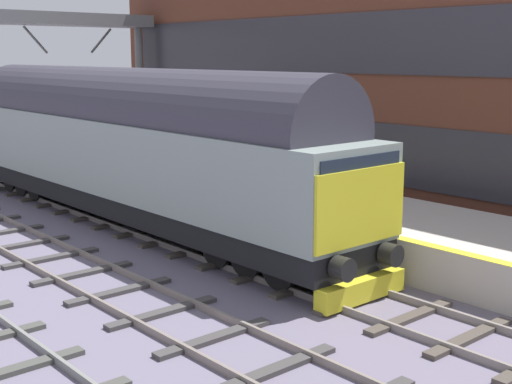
# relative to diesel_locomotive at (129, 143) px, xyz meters

# --- Properties ---
(ground_plane) EXTENTS (140.00, 140.00, 0.00)m
(ground_plane) POSITION_rel_diesel_locomotive_xyz_m (-0.00, -4.44, -2.48)
(ground_plane) COLOR slate
(ground_plane) RESTS_ON ground
(track_main) EXTENTS (2.50, 60.00, 0.15)m
(track_main) POSITION_rel_diesel_locomotive_xyz_m (-0.00, -4.44, -2.43)
(track_main) COLOR gray
(track_main) RESTS_ON ground
(track_adjacent_west) EXTENTS (2.50, 60.00, 0.15)m
(track_adjacent_west) POSITION_rel_diesel_locomotive_xyz_m (-3.48, -4.44, -2.43)
(track_adjacent_west) COLOR slate
(track_adjacent_west) RESTS_ON ground
(station_platform) EXTENTS (4.00, 44.00, 1.01)m
(station_platform) POSITION_rel_diesel_locomotive_xyz_m (3.60, -4.44, -1.98)
(station_platform) COLOR #BBB3AB
(station_platform) RESTS_ON ground
(station_building) EXTENTS (4.45, 30.19, 10.47)m
(station_building) POSITION_rel_diesel_locomotive_xyz_m (9.30, -3.58, 2.76)
(station_building) COLOR brown
(station_building) RESTS_ON ground
(diesel_locomotive) EXTENTS (2.74, 18.41, 4.68)m
(diesel_locomotive) POSITION_rel_diesel_locomotive_xyz_m (0.00, 0.00, 0.00)
(diesel_locomotive) COLOR black
(diesel_locomotive) RESTS_ON ground
(platform_number_sign) EXTENTS (0.10, 0.44, 1.78)m
(platform_number_sign) POSITION_rel_diesel_locomotive_xyz_m (2.03, -7.52, -0.28)
(platform_number_sign) COLOR slate
(platform_number_sign) RESTS_ON station_platform
(waiting_passenger) EXTENTS (0.44, 0.48, 1.64)m
(waiting_passenger) POSITION_rel_diesel_locomotive_xyz_m (2.84, 1.69, -0.49)
(waiting_passenger) COLOR #2B373E
(waiting_passenger) RESTS_ON station_platform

